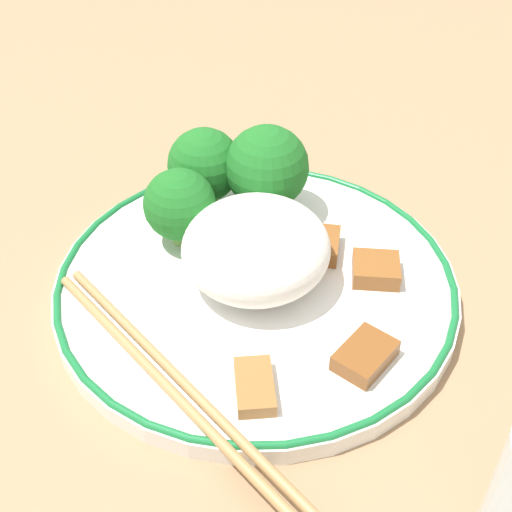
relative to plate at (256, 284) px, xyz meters
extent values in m
plane|color=#9E7A56|center=(0.00, 0.00, -0.01)|extent=(3.00, 3.00, 0.00)
cylinder|color=white|center=(0.00, 0.00, 0.00)|extent=(0.26, 0.26, 0.01)
torus|color=#197238|center=(0.00, 0.00, 0.00)|extent=(0.26, 0.26, 0.01)
ellipsoid|color=white|center=(0.00, 0.00, 0.03)|extent=(0.09, 0.09, 0.05)
cylinder|color=#7FB756|center=(0.04, -0.06, 0.01)|extent=(0.02, 0.02, 0.02)
sphere|color=#1E6B23|center=(0.04, -0.06, 0.04)|extent=(0.06, 0.06, 0.06)
cylinder|color=#7FB756|center=(0.08, -0.04, 0.01)|extent=(0.02, 0.02, 0.01)
sphere|color=#1E6B23|center=(0.08, -0.04, 0.04)|extent=(0.05, 0.05, 0.05)
cylinder|color=#7FB756|center=(0.06, 0.00, 0.01)|extent=(0.01, 0.01, 0.01)
sphere|color=#1E6B23|center=(0.06, 0.00, 0.04)|extent=(0.05, 0.05, 0.05)
cube|color=brown|center=(-0.02, -0.05, 0.01)|extent=(0.04, 0.04, 0.01)
cube|color=#9E6633|center=(-0.06, 0.07, 0.01)|extent=(0.04, 0.04, 0.01)
cube|color=brown|center=(-0.09, 0.02, 0.01)|extent=(0.03, 0.04, 0.01)
cube|color=brown|center=(-0.06, -0.05, 0.01)|extent=(0.04, 0.04, 0.01)
cylinder|color=#AD8451|center=(-0.02, 0.10, 0.01)|extent=(0.22, 0.05, 0.01)
cylinder|color=#AD8451|center=(-0.02, 0.09, 0.01)|extent=(0.22, 0.05, 0.01)
camera|label=1|loc=(-0.21, 0.27, 0.32)|focal=50.00mm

